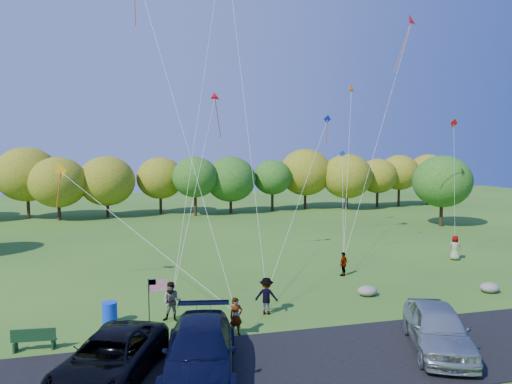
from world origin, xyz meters
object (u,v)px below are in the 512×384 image
flyer_e (455,248)px  minivan_dark (110,358)px  minivan_silver (438,328)px  park_bench (34,339)px  flyer_a (236,317)px  trash_barrel (110,313)px  flyer_b (172,302)px  minivan_navy (200,351)px  flyer_d (343,264)px  flyer_c (266,296)px

flyer_e → minivan_dark: bearing=63.0°
minivan_silver → park_bench: bearing=-171.5°
flyer_a → trash_barrel: 5.99m
flyer_b → park_bench: bearing=-142.2°
minivan_silver → trash_barrel: (-12.74, 6.13, -0.45)m
minivan_navy → minivan_silver: (9.33, -0.20, 0.01)m
minivan_navy → flyer_a: 3.79m
flyer_b → flyer_e: size_ratio=1.03×
minivan_silver → flyer_a: (-7.40, 3.45, -0.13)m
flyer_b → flyer_d: flyer_b is taller
trash_barrel → minivan_dark: bearing=-86.0°
flyer_d → flyer_a: bearing=4.0°
minivan_silver → flyer_e: bearing=73.0°
minivan_navy → park_bench: minivan_navy is taller
minivan_silver → minivan_dark: bearing=-160.3°
minivan_navy → flyer_c: minivan_navy is taller
trash_barrel → flyer_a: bearing=-26.6°
flyer_d → flyer_e: (9.65, 1.93, 0.14)m
minivan_navy → flyer_a: size_ratio=3.69×
flyer_b → flyer_d: 12.23m
minivan_silver → flyer_c: bearing=156.6°
minivan_dark → flyer_d: size_ratio=3.71×
flyer_a → flyer_c: bearing=35.8°
minivan_navy → flyer_b: (-0.63, 5.60, -0.02)m
minivan_silver → flyer_d: (1.09, 11.03, -0.19)m
flyer_a → minivan_navy: bearing=-133.3°
minivan_dark → flyer_c: bearing=57.2°
flyer_c → trash_barrel: flyer_c is taller
flyer_e → park_bench: flyer_e is taller
flyer_c → flyer_b: bearing=21.2°
park_bench → minivan_dark: bearing=-41.5°
minivan_silver → flyer_b: flyer_b is taller
park_bench → trash_barrel: (2.71, 2.26, 0.01)m
flyer_d → minivan_navy: bearing=8.3°
minivan_dark → flyer_b: (2.40, 5.18, 0.08)m
minivan_silver → flyer_a: minivan_silver is taller
minivan_navy → minivan_silver: minivan_silver is taller
minivan_navy → flyer_b: 5.64m
flyer_c → flyer_d: (6.53, 5.39, -0.13)m
flyer_c → minivan_navy: bearing=77.7°
minivan_navy → trash_barrel: 6.86m
flyer_e → trash_barrel: bearing=51.1°
flyer_d → flyer_c: bearing=1.7°
minivan_silver → trash_barrel: bearing=176.9°
minivan_dark → flyer_d: bearing=58.9°
flyer_b → trash_barrel: (-2.79, 0.34, -0.42)m
minivan_navy → park_bench: (-6.13, 3.68, -0.45)m
minivan_dark → minivan_navy: (3.03, -0.42, 0.10)m
flyer_c → minivan_silver: bearing=157.1°
minivan_silver → flyer_c: minivan_silver is taller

